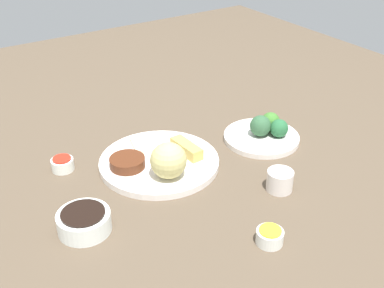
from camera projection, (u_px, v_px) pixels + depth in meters
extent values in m
cube|color=brown|center=(164.00, 172.00, 1.16)|extent=(2.20, 2.20, 0.02)
cylinder|color=white|center=(158.00, 163.00, 1.16)|extent=(0.29, 0.29, 0.02)
sphere|color=tan|center=(168.00, 161.00, 1.08)|extent=(0.08, 0.08, 0.08)
cube|color=tan|center=(187.00, 148.00, 1.18)|extent=(0.10, 0.04, 0.03)
cube|color=beige|center=(148.00, 143.00, 1.22)|extent=(0.09, 0.09, 0.01)
cylinder|color=#502714|center=(127.00, 162.00, 1.13)|extent=(0.08, 0.08, 0.02)
cylinder|color=white|center=(261.00, 138.00, 1.27)|extent=(0.20, 0.20, 0.01)
sphere|color=#2F5837|center=(260.00, 126.00, 1.25)|extent=(0.06, 0.06, 0.06)
sphere|color=#3A722A|center=(270.00, 122.00, 1.28)|extent=(0.05, 0.05, 0.05)
sphere|color=#255F36|center=(279.00, 128.00, 1.25)|extent=(0.05, 0.05, 0.05)
cylinder|color=white|center=(84.00, 222.00, 0.95)|extent=(0.11, 0.11, 0.04)
cylinder|color=black|center=(83.00, 213.00, 0.94)|extent=(0.09, 0.09, 0.00)
cylinder|color=white|center=(63.00, 165.00, 1.15)|extent=(0.05, 0.05, 0.03)
cylinder|color=red|center=(62.00, 159.00, 1.14)|extent=(0.04, 0.04, 0.00)
cylinder|color=white|center=(270.00, 237.00, 0.92)|extent=(0.05, 0.05, 0.03)
cylinder|color=yellow|center=(270.00, 230.00, 0.92)|extent=(0.04, 0.04, 0.00)
cylinder|color=silver|center=(280.00, 181.00, 1.07)|extent=(0.06, 0.06, 0.05)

